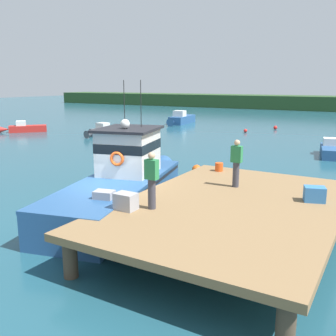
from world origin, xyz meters
name	(u,v)px	position (x,y,z in m)	size (l,w,h in m)	color
ground_plane	(107,214)	(0.00, 0.00, 0.00)	(200.00, 200.00, 0.00)	#1E4C5B
dock	(232,207)	(4.80, 0.00, 1.07)	(6.00, 9.00, 1.20)	#4C3D2D
main_fishing_boat	(123,182)	(0.07, 0.94, 1.01)	(4.37, 9.95, 4.80)	#285184
crate_single_far	(315,194)	(6.88, 1.36, 1.43)	(0.60, 0.44, 0.46)	#3370B2
crate_stack_mid_dock	(126,201)	(2.43, -2.08, 1.44)	(0.60, 0.44, 0.48)	#9E9EA3
bait_bucket	(219,167)	(2.82, 3.72, 1.37)	(0.32, 0.32, 0.34)	#E04C19
deckhand_by_the_boat	(236,162)	(4.24, 1.77, 2.06)	(0.36, 0.22, 1.63)	#383842
deckhand_further_back	(152,179)	(3.02, -1.65, 2.06)	(0.36, 0.22, 1.63)	#383842
moored_boat_off_the_point	(105,131)	(-13.85, 16.94, 0.40)	(1.38, 4.62, 1.16)	#4C4C51
moored_boat_far_right	(181,119)	(-12.69, 29.32, 0.53)	(2.10, 6.18, 1.55)	#285184
moored_boat_mid_harbor	(25,128)	(-22.14, 14.82, 0.38)	(3.55, 3.78, 1.10)	red
moored_boat_outer_mooring	(330,150)	(5.35, 16.50, 0.38)	(1.76, 4.48, 1.12)	#285184
mooring_buoy_outer	(134,148)	(-6.72, 11.35, 0.23)	(0.46, 0.46, 0.46)	red
mooring_buoy_channel_marker	(245,131)	(-3.44, 25.27, 0.17)	(0.34, 0.34, 0.34)	red
mooring_buoy_inshore	(197,169)	(0.07, 7.33, 0.25)	(0.49, 0.49, 0.49)	#EA5B19
mooring_buoy_spare_mooring	(275,128)	(-1.61, 29.21, 0.19)	(0.38, 0.38, 0.38)	red
far_shoreline	(336,103)	(0.00, 62.00, 1.20)	(120.00, 8.00, 2.40)	#284723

